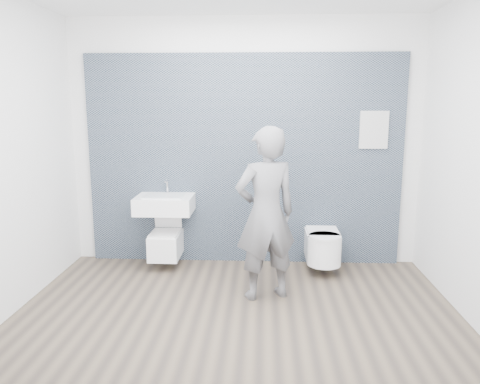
{
  "coord_description": "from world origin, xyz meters",
  "views": [
    {
      "loc": [
        0.23,
        -3.87,
        1.87
      ],
      "look_at": [
        0.0,
        0.6,
        1.0
      ],
      "focal_mm": 35.0,
      "sensor_mm": 36.0,
      "label": 1
    }
  ],
  "objects_px": {
    "washbasin": "(165,204)",
    "toilet_square": "(166,243)",
    "toilet_rounded": "(323,247)",
    "visitor": "(266,214)"
  },
  "relations": [
    {
      "from": "washbasin",
      "to": "toilet_square",
      "type": "relative_size",
      "value": 0.98
    },
    {
      "from": "toilet_rounded",
      "to": "toilet_square",
      "type": "bearing_deg",
      "value": 177.48
    },
    {
      "from": "toilet_square",
      "to": "visitor",
      "type": "xyz_separation_m",
      "value": [
        1.13,
        -0.79,
        0.54
      ]
    },
    {
      "from": "washbasin",
      "to": "toilet_rounded",
      "type": "distance_m",
      "value": 1.83
    },
    {
      "from": "toilet_square",
      "to": "visitor",
      "type": "distance_m",
      "value": 1.49
    },
    {
      "from": "washbasin",
      "to": "toilet_square",
      "type": "height_order",
      "value": "washbasin"
    },
    {
      "from": "washbasin",
      "to": "visitor",
      "type": "bearing_deg",
      "value": -34.82
    },
    {
      "from": "toilet_rounded",
      "to": "washbasin",
      "type": "bearing_deg",
      "value": 177.58
    },
    {
      "from": "washbasin",
      "to": "toilet_square",
      "type": "distance_m",
      "value": 0.46
    },
    {
      "from": "toilet_square",
      "to": "toilet_rounded",
      "type": "distance_m",
      "value": 1.78
    }
  ]
}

